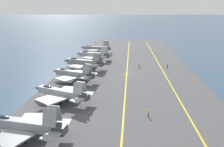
{
  "coord_description": "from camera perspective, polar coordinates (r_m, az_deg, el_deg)",
  "views": [
    {
      "loc": [
        -79.24,
        -1.23,
        22.16
      ],
      "look_at": [
        -8.62,
        4.43,
        2.9
      ],
      "focal_mm": 38.0,
      "sensor_mm": 36.0,
      "label": 1
    }
  ],
  "objects": [
    {
      "name": "parked_jet_second",
      "position": [
        57.94,
        -12.18,
        -4.53
      ],
      "size": [
        13.01,
        16.24,
        5.93
      ],
      "color": "#9EA3A8",
      "rests_on": "carrier_deck"
    },
    {
      "name": "deck_stripe_foul_line",
      "position": [
        83.03,
        12.67,
        -0.36
      ],
      "size": [
        173.56,
        3.25,
        0.01
      ],
      "primitive_type": "cube",
      "rotation": [
        0.0,
        0.0,
        0.02
      ],
      "color": "yellow",
      "rests_on": "carrier_deck"
    },
    {
      "name": "ground_plane",
      "position": [
        82.29,
        3.56,
        -0.44
      ],
      "size": [
        2000.0,
        2000.0,
        0.0
      ],
      "primitive_type": "plane",
      "color": "#334C66"
    },
    {
      "name": "crew_red_vest",
      "position": [
        91.79,
        13.17,
        1.71
      ],
      "size": [
        0.39,
        0.45,
        1.76
      ],
      "color": "#232328",
      "rests_on": "carrier_deck"
    },
    {
      "name": "crew_yellow_vest",
      "position": [
        50.57,
        8.76,
        -9.27
      ],
      "size": [
        0.46,
        0.42,
        1.74
      ],
      "color": "#4C473D",
      "rests_on": "carrier_deck"
    },
    {
      "name": "parked_jet_nearest",
      "position": [
        43.92,
        -20.55,
        -11.49
      ],
      "size": [
        12.68,
        16.43,
        6.62
      ],
      "color": "gray",
      "rests_on": "carrier_deck"
    },
    {
      "name": "parked_jet_fourth",
      "position": [
        88.98,
        -6.92,
        2.7
      ],
      "size": [
        13.86,
        16.83,
        6.48
      ],
      "color": "gray",
      "rests_on": "carrier_deck"
    },
    {
      "name": "parked_jet_fifth",
      "position": [
        105.21,
        -4.6,
        4.54
      ],
      "size": [
        12.79,
        16.0,
        6.22
      ],
      "color": "#A8AAAF",
      "rests_on": "carrier_deck"
    },
    {
      "name": "deck_stripe_centerline",
      "position": [
        82.18,
        3.56,
        -0.17
      ],
      "size": [
        173.58,
        0.36,
        0.01
      ],
      "primitive_type": "cube",
      "color": "yellow",
      "rests_on": "carrier_deck"
    },
    {
      "name": "crew_green_vest",
      "position": [
        90.38,
        6.54,
        1.8
      ],
      "size": [
        0.41,
        0.46,
        1.75
      ],
      "color": "#232328",
      "rests_on": "carrier_deck"
    },
    {
      "name": "parked_jet_third",
      "position": [
        73.51,
        -9.3,
        -0.04
      ],
      "size": [
        13.04,
        15.23,
        6.13
      ],
      "color": "gray",
      "rests_on": "carrier_deck"
    },
    {
      "name": "carrier_deck",
      "position": [
        82.24,
        3.56,
        -0.31
      ],
      "size": [
        192.86,
        47.79,
        0.4
      ],
      "primitive_type": "cube",
      "color": "#4C4C4F",
      "rests_on": "ground"
    },
    {
      "name": "parked_jet_sixth",
      "position": [
        122.77,
        -3.9,
        6.14
      ],
      "size": [
        12.57,
        16.44,
        6.46
      ],
      "color": "gray",
      "rests_on": "carrier_deck"
    }
  ]
}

